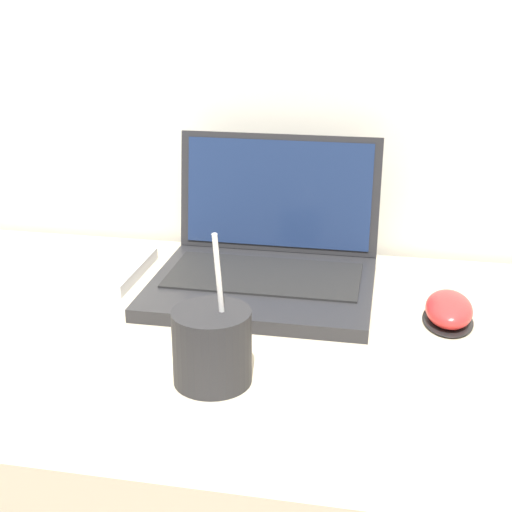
{
  "coord_description": "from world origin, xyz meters",
  "views": [
    {
      "loc": [
        0.26,
        -0.52,
        1.2
      ],
      "look_at": [
        0.08,
        0.41,
        0.85
      ],
      "focal_mm": 50.0,
      "sensor_mm": 36.0,
      "label": 1
    }
  ],
  "objects_px": {
    "external_keyboard": "(11,262)",
    "computer_mouse": "(449,311)",
    "drink_cup": "(212,345)",
    "laptop": "(267,258)"
  },
  "relations": [
    {
      "from": "laptop",
      "to": "drink_cup",
      "type": "xyz_separation_m",
      "value": [
        -0.01,
        -0.3,
        0.01
      ]
    },
    {
      "from": "laptop",
      "to": "external_keyboard",
      "type": "relative_size",
      "value": 0.74
    },
    {
      "from": "drink_cup",
      "to": "external_keyboard",
      "type": "bearing_deg",
      "value": 145.38
    },
    {
      "from": "computer_mouse",
      "to": "drink_cup",
      "type": "bearing_deg",
      "value": -142.48
    },
    {
      "from": "external_keyboard",
      "to": "computer_mouse",
      "type": "bearing_deg",
      "value": -5.89
    },
    {
      "from": "drink_cup",
      "to": "external_keyboard",
      "type": "relative_size",
      "value": 0.42
    },
    {
      "from": "laptop",
      "to": "external_keyboard",
      "type": "bearing_deg",
      "value": -177.41
    },
    {
      "from": "drink_cup",
      "to": "external_keyboard",
      "type": "distance_m",
      "value": 0.5
    },
    {
      "from": "laptop",
      "to": "computer_mouse",
      "type": "relative_size",
      "value": 3.03
    },
    {
      "from": "external_keyboard",
      "to": "drink_cup",
      "type": "bearing_deg",
      "value": -34.62
    }
  ]
}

